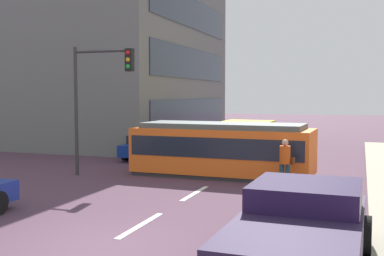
{
  "coord_description": "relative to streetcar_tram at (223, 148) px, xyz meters",
  "views": [
    {
      "loc": [
        4.97,
        -8.33,
        3.15
      ],
      "look_at": [
        -0.8,
        7.99,
        1.95
      ],
      "focal_mm": 44.97,
      "sensor_mm": 36.0,
      "label": 1
    }
  ],
  "objects": [
    {
      "name": "ground_plane",
      "position": [
        0.09,
        0.43,
        -1.06
      ],
      "size": [
        120.0,
        120.0,
        0.0
      ],
      "primitive_type": "plane",
      "color": "#4E3445"
    },
    {
      "name": "lane_stripe_1",
      "position": [
        0.09,
        -7.57,
        -1.06
      ],
      "size": [
        0.16,
        2.4,
        0.01
      ],
      "primitive_type": "cube",
      "color": "silver",
      "rests_on": "ground"
    },
    {
      "name": "lane_stripe_2",
      "position": [
        0.09,
        -3.57,
        -1.06
      ],
      "size": [
        0.16,
        2.4,
        0.01
      ],
      "primitive_type": "cube",
      "color": "silver",
      "rests_on": "ground"
    },
    {
      "name": "lane_stripe_3",
      "position": [
        0.09,
        6.0,
        -1.06
      ],
      "size": [
        0.16,
        2.4,
        0.01
      ],
      "primitive_type": "cube",
      "color": "silver",
      "rests_on": "ground"
    },
    {
      "name": "lane_stripe_4",
      "position": [
        0.09,
        12.0,
        -1.06
      ],
      "size": [
        0.16,
        2.4,
        0.01
      ],
      "primitive_type": "cube",
      "color": "silver",
      "rests_on": "ground"
    },
    {
      "name": "corner_building",
      "position": [
        -12.97,
        11.27,
        5.34
      ],
      "size": [
        15.58,
        15.64,
        12.8
      ],
      "color": "slate",
      "rests_on": "ground"
    },
    {
      "name": "streetcar_tram",
      "position": [
        0.0,
        0.0,
        0.0
      ],
      "size": [
        6.96,
        2.71,
        2.06
      ],
      "color": "orange",
      "rests_on": "ground"
    },
    {
      "name": "city_bus",
      "position": [
        -0.66,
        5.7,
        -0.06
      ],
      "size": [
        2.65,
        5.08,
        1.76
      ],
      "color": "#D8BE0C",
      "rests_on": "ground"
    },
    {
      "name": "pedestrian_crossing",
      "position": [
        2.69,
        -1.89,
        -0.12
      ],
      "size": [
        0.51,
        0.36,
        1.67
      ],
      "color": "#1E3C4A",
      "rests_on": "ground"
    },
    {
      "name": "pickup_truck_parked",
      "position": [
        4.13,
        -9.55,
        -0.27
      ],
      "size": [
        2.37,
        5.05,
        1.55
      ],
      "color": "#271B39",
      "rests_on": "ground"
    },
    {
      "name": "parked_sedan_mid",
      "position": [
        -4.77,
        3.96,
        -0.44
      ],
      "size": [
        2.06,
        4.5,
        1.19
      ],
      "color": "navy",
      "rests_on": "ground"
    },
    {
      "name": "traffic_light_mast",
      "position": [
        -4.44,
        -1.8,
        2.42
      ],
      "size": [
        2.54,
        0.33,
        4.99
      ],
      "color": "#333333",
      "rests_on": "ground"
    }
  ]
}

